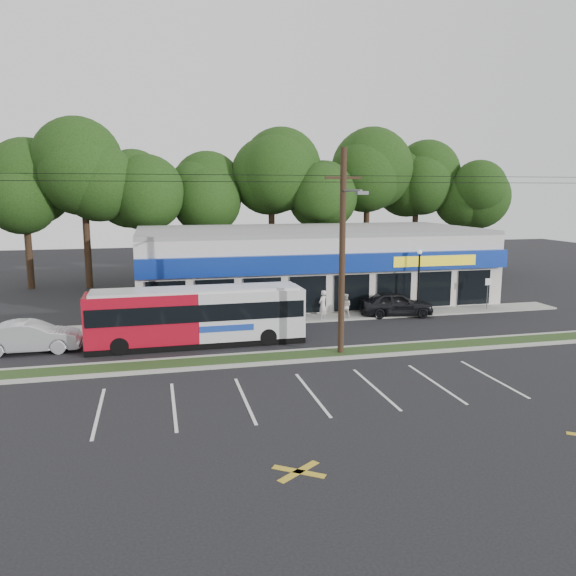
# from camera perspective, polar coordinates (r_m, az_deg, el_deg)

# --- Properties ---
(ground) EXTENTS (120.00, 120.00, 0.00)m
(ground) POSITION_cam_1_polar(r_m,az_deg,el_deg) (26.39, -0.17, -7.78)
(ground) COLOR black
(ground) RESTS_ON ground
(grass_strip) EXTENTS (40.00, 1.60, 0.12)m
(grass_strip) POSITION_cam_1_polar(r_m,az_deg,el_deg) (27.30, -0.66, -7.04)
(grass_strip) COLOR #2C3C18
(grass_strip) RESTS_ON ground
(curb_south) EXTENTS (40.00, 0.25, 0.14)m
(curb_south) POSITION_cam_1_polar(r_m,az_deg,el_deg) (26.51, -0.25, -7.54)
(curb_south) COLOR #9E9E93
(curb_south) RESTS_ON ground
(curb_north) EXTENTS (40.00, 0.25, 0.14)m
(curb_north) POSITION_cam_1_polar(r_m,az_deg,el_deg) (28.10, -1.05, -6.54)
(curb_north) COLOR #9E9E93
(curb_north) RESTS_ON ground
(sidewalk) EXTENTS (32.00, 2.20, 0.10)m
(sidewalk) POSITION_cam_1_polar(r_m,az_deg,el_deg) (36.06, 4.28, -2.95)
(sidewalk) COLOR #9E9E93
(sidewalk) RESTS_ON ground
(strip_mall) EXTENTS (25.00, 12.55, 5.30)m
(strip_mall) POSITION_cam_1_polar(r_m,az_deg,el_deg) (42.29, 2.12, 2.52)
(strip_mall) COLOR beige
(strip_mall) RESTS_ON ground
(utility_pole) EXTENTS (50.00, 2.77, 10.00)m
(utility_pole) POSITION_cam_1_polar(r_m,az_deg,el_deg) (26.97, 5.25, 4.31)
(utility_pole) COLOR black
(utility_pole) RESTS_ON ground
(lamp_post) EXTENTS (0.30, 0.30, 4.25)m
(lamp_post) POSITION_cam_1_polar(r_m,az_deg,el_deg) (37.66, 13.15, 1.42)
(lamp_post) COLOR black
(lamp_post) RESTS_ON ground
(sign_post) EXTENTS (0.45, 0.10, 2.23)m
(sign_post) POSITION_cam_1_polar(r_m,az_deg,el_deg) (40.12, 19.64, -0.01)
(sign_post) COLOR #59595E
(sign_post) RESTS_ON ground
(tree_line) EXTENTS (46.76, 6.76, 11.83)m
(tree_line) POSITION_cam_1_polar(r_m,az_deg,el_deg) (51.44, -2.55, 10.23)
(tree_line) COLOR black
(tree_line) RESTS_ON ground
(metrobus) EXTENTS (11.24, 2.49, 3.02)m
(metrobus) POSITION_cam_1_polar(r_m,az_deg,el_deg) (29.75, -9.21, -2.71)
(metrobus) COLOR #A40C1E
(metrobus) RESTS_ON ground
(car_dark) EXTENTS (4.97, 2.64, 1.61)m
(car_dark) POSITION_cam_1_polar(r_m,az_deg,el_deg) (36.99, 10.92, -1.58)
(car_dark) COLOR black
(car_dark) RESTS_ON ground
(car_silver) EXTENTS (4.84, 1.72, 1.59)m
(car_silver) POSITION_cam_1_polar(r_m,az_deg,el_deg) (30.96, -24.69, -4.52)
(car_silver) COLOR #AFB0B7
(car_silver) RESTS_ON ground
(car_blue) EXTENTS (4.44, 2.41, 1.22)m
(car_blue) POSITION_cam_1_polar(r_m,az_deg,el_deg) (32.30, -26.31, -4.42)
(car_blue) COLOR navy
(car_blue) RESTS_ON ground
(pedestrian_a) EXTENTS (0.82, 0.79, 1.89)m
(pedestrian_a) POSITION_cam_1_polar(r_m,az_deg,el_deg) (35.22, 3.54, -1.76)
(pedestrian_a) COLOR silver
(pedestrian_a) RESTS_ON ground
(pedestrian_b) EXTENTS (0.96, 0.87, 1.61)m
(pedestrian_b) POSITION_cam_1_polar(r_m,az_deg,el_deg) (35.71, 5.83, -1.86)
(pedestrian_b) COLOR beige
(pedestrian_b) RESTS_ON ground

